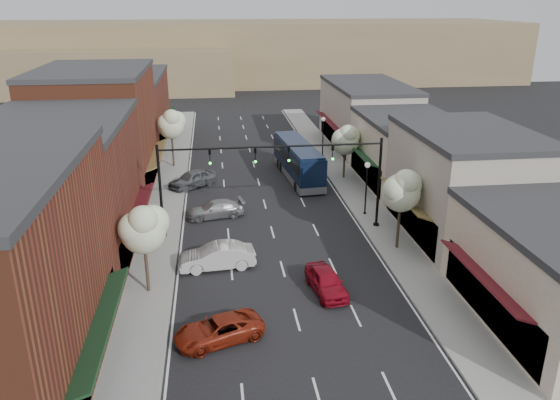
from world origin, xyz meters
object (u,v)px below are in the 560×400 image
object	(u,v)px
signal_mast_left	(193,176)
parked_car_d	(192,179)
tree_right_near	(402,189)
tree_left_near	(144,228)
coach_bus	(298,160)
lamp_post_far	(323,130)
parked_car_b	(217,256)
signal_mast_right	(348,171)
parked_car_a	(219,330)
parked_car_c	(215,209)
red_hatchback	(326,281)
tree_left_far	(171,124)
tree_right_far	(346,139)
lamp_post_near	(367,180)

from	to	relation	value
signal_mast_left	parked_car_d	bearing A→B (deg)	92.95
signal_mast_left	tree_right_near	size ratio (longest dim) A/B	1.38
tree_left_near	coach_bus	world-z (taller)	tree_left_near
lamp_post_far	parked_car_b	distance (m)	28.08
tree_left_near	parked_car_d	xyz separation A→B (m)	(2.05, 19.29, -3.41)
signal_mast_right	parked_car_a	bearing A→B (deg)	-126.36
signal_mast_left	parked_car_c	world-z (taller)	signal_mast_left
tree_left_near	signal_mast_right	bearing A→B (deg)	30.14
parked_car_c	parked_car_d	world-z (taller)	parked_car_d
red_hatchback	coach_bus	bearing A→B (deg)	77.50
tree_left_far	red_hatchback	size ratio (longest dim) A/B	1.45
lamp_post_far	coach_bus	xyz separation A→B (m)	(-3.87, -7.14, -1.21)
coach_bus	parked_car_a	bearing A→B (deg)	-112.58
parked_car_b	signal_mast_right	bearing A→B (deg)	112.96
tree_right_far	lamp_post_far	xyz separation A→B (m)	(-0.55, 8.06, -0.99)
red_hatchback	parked_car_c	size ratio (longest dim) A/B	0.91
parked_car_b	parked_car_d	xyz separation A→B (m)	(-2.00, 16.53, -0.00)
coach_bus	tree_right_far	bearing A→B (deg)	-17.00
lamp_post_near	lamp_post_far	distance (m)	17.50
tree_left_far	tree_right_far	bearing A→B (deg)	-19.87
tree_right_near	parked_car_b	xyz separation A→B (m)	(-12.55, -1.24, -3.64)
tree_left_far	lamp_post_far	bearing A→B (deg)	7.30
tree_left_near	tree_right_near	bearing A→B (deg)	13.55
tree_right_near	parked_car_d	size ratio (longest dim) A/B	1.26
signal_mast_right	parked_car_a	distance (m)	17.12
tree_left_far	lamp_post_near	xyz separation A→B (m)	(16.05, -15.44, -1.60)
signal_mast_left	parked_car_b	distance (m)	6.68
parked_car_a	parked_car_b	distance (m)	8.12
signal_mast_left	parked_car_b	size ratio (longest dim) A/B	1.67
lamp_post_near	tree_left_near	bearing A→B (deg)	-146.67
signal_mast_right	parked_car_b	world-z (taller)	signal_mast_right
signal_mast_right	lamp_post_near	size ratio (longest dim) A/B	1.85
coach_bus	parked_car_c	distance (m)	12.40
tree_left_far	tree_left_near	bearing A→B (deg)	-90.00
tree_right_near	parked_car_c	distance (m)	15.16
parked_car_a	coach_bus	bearing A→B (deg)	143.03
tree_right_far	tree_left_far	size ratio (longest dim) A/B	0.89
tree_right_near	tree_left_far	bearing A→B (deg)	127.04
signal_mast_right	parked_car_d	world-z (taller)	signal_mast_right
coach_bus	tree_left_far	bearing A→B (deg)	152.07
signal_mast_right	tree_left_near	distance (m)	16.05
coach_bus	signal_mast_right	bearing A→B (deg)	-87.79
parked_car_d	tree_left_near	bearing A→B (deg)	-46.41
signal_mast_left	tree_right_far	world-z (taller)	signal_mast_left
red_hatchback	signal_mast_right	bearing A→B (deg)	61.64
parked_car_a	parked_car_c	size ratio (longest dim) A/B	0.99
signal_mast_right	tree_right_near	distance (m)	4.89
red_hatchback	parked_car_a	world-z (taller)	red_hatchback
red_hatchback	parked_car_c	world-z (taller)	red_hatchback
lamp_post_far	coach_bus	distance (m)	8.21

